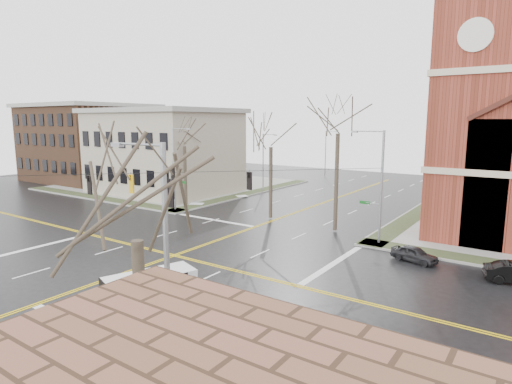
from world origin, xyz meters
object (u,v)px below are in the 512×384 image
Objects in this scene: cargo_van at (154,286)px; tree_nw_far at (184,142)px; tree_nw_near at (271,142)px; tree_se at (136,226)px; signal_pole_nw at (175,166)px; tree_ne at (338,127)px; parked_car_a at (414,254)px; streetlight_north_a at (264,160)px; signal_pole_ne at (379,184)px; streetlight_north_b at (326,152)px; signal_pole_se at (163,261)px.

tree_nw_far reaches higher than cargo_van.
tree_se is (13.35, -27.89, -0.88)m from tree_nw_near.
tree_se is (24.08, -25.29, 1.94)m from signal_pole_nw.
tree_nw_near is 7.71m from tree_ne.
signal_pole_nw reaches higher than parked_car_a.
tree_nw_far is (-1.88, -13.71, 2.95)m from streetlight_north_a.
signal_pole_ne is 1.74× the size of cargo_van.
streetlight_north_b is (0.67, 36.50, -0.48)m from signal_pole_nw.
tree_ne is at bearing 106.27° from cargo_van.
signal_pole_se is 1.12× the size of streetlight_north_b.
tree_nw_near reaches higher than streetlight_north_a.
tree_ne reaches higher than streetlight_north_b.
tree_nw_far is (-17.93, 21.09, 6.33)m from cargo_van.
cargo_van is at bearing -107.95° from signal_pole_ne.
parked_car_a is at bearing -36.95° from streetlight_north_a.
streetlight_north_a is 0.78× the size of tree_nw_far.
tree_se reaches higher than streetlight_north_a.
parked_car_a is at bearing -11.46° from tree_nw_far.
streetlight_north_a is at bearing -90.00° from streetlight_north_b.
signal_pole_nw is at bearing 97.61° from parked_car_a.
streetlight_north_b is at bearing 116.76° from tree_ne.
parked_car_a is 0.34× the size of tree_se.
signal_pole_nw is at bearing 134.55° from signal_pole_se.
signal_pole_se is (0.00, -23.00, 0.00)m from signal_pole_ne.
cargo_van is 28.39m from tree_nw_far.
tree_se is (-2.24, -22.50, 6.34)m from parked_car_a.
signal_pole_nw is at bearing 133.60° from tree_se.
tree_nw_far reaches higher than tree_se.
streetlight_north_a is 38.47m from cargo_van.
streetlight_north_a reaches higher than parked_car_a.
tree_ne reaches higher than streetlight_north_a.
signal_pole_se reaches higher than parked_car_a.
signal_pole_ne is at bearing 90.00° from signal_pole_se.
tree_nw_far is 0.95× the size of tree_nw_near.
signal_pole_se is (22.64, -23.00, 0.00)m from signal_pole_nw.
tree_ne is at bearing -63.24° from streetlight_north_b.
signal_pole_nw is 0.70× the size of tree_ne.
streetlight_north_b is (-21.97, 36.50, -0.48)m from signal_pole_ne.
signal_pole_ne is 1.12× the size of streetlight_north_a.
signal_pole_ne is 1.12× the size of streetlight_north_b.
signal_pole_nw is 34.98m from tree_se.
signal_pole_nw is 2.76× the size of parked_car_a.
signal_pole_ne is 6.38m from parked_car_a.
signal_pole_se reaches higher than cargo_van.
signal_pole_se is 21.00m from parked_car_a.
signal_pole_ne is at bearing -12.31° from tree_nw_near.
tree_nw_near reaches higher than signal_pole_se.
parked_car_a is at bearing 78.80° from cargo_van.
tree_nw_near is at bearing -73.46° from streetlight_north_b.
signal_pole_se is at bearing -47.23° from tree_nw_far.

